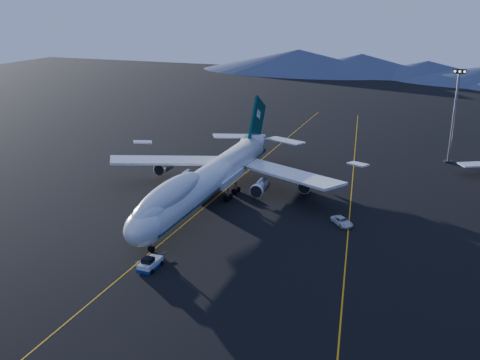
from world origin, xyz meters
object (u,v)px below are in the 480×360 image
(pushback_tug, at_px, (150,264))
(boeing_747, at_px, (210,178))
(floodlight_mast, at_px, (454,116))
(service_van, at_px, (342,221))

(pushback_tug, bearing_deg, boeing_747, 96.16)
(boeing_747, height_order, floodlight_mast, floodlight_mast)
(boeing_747, distance_m, service_van, 30.77)
(pushback_tug, distance_m, floodlight_mast, 98.09)
(boeing_747, bearing_deg, floodlight_mast, 46.54)
(boeing_747, xyz_separation_m, pushback_tug, (3.00, -32.15, -5.13))
(pushback_tug, xyz_separation_m, service_van, (27.29, 30.11, 0.09))
(boeing_747, relative_size, pushback_tug, 14.38)
(boeing_747, xyz_separation_m, floodlight_mast, (50.17, 52.95, 7.37))
(service_van, relative_size, floodlight_mast, 0.21)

